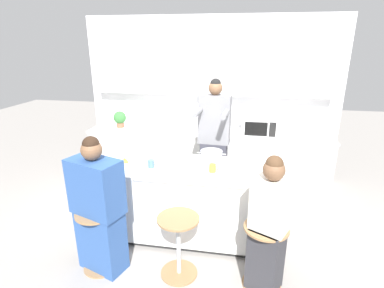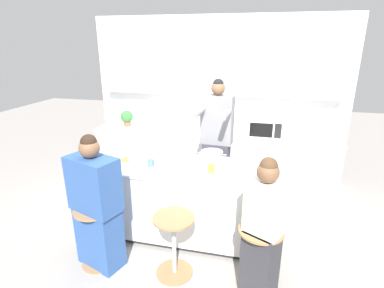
% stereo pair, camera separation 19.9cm
% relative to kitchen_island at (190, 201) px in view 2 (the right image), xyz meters
% --- Properties ---
extents(ground_plane, '(16.00, 16.00, 0.00)m').
position_rel_kitchen_island_xyz_m(ground_plane, '(0.00, 0.00, -0.46)').
color(ground_plane, gray).
extents(wall_back, '(4.24, 0.22, 2.70)m').
position_rel_kitchen_island_xyz_m(wall_back, '(0.00, 1.87, 1.08)').
color(wall_back, white).
rests_on(wall_back, ground_plane).
extents(back_counter, '(3.93, 0.68, 0.89)m').
position_rel_kitchen_island_xyz_m(back_counter, '(0.00, 1.55, -0.01)').
color(back_counter, white).
rests_on(back_counter, ground_plane).
extents(kitchen_island, '(2.09, 0.82, 0.91)m').
position_rel_kitchen_island_xyz_m(kitchen_island, '(0.00, 0.00, 0.00)').
color(kitchen_island, black).
rests_on(kitchen_island, ground_plane).
extents(bar_stool_leftmost, '(0.42, 0.42, 0.66)m').
position_rel_kitchen_island_xyz_m(bar_stool_leftmost, '(-0.83, -0.74, -0.07)').
color(bar_stool_leftmost, '#997047').
rests_on(bar_stool_leftmost, ground_plane).
extents(bar_stool_center, '(0.42, 0.42, 0.66)m').
position_rel_kitchen_island_xyz_m(bar_stool_center, '(0.00, -0.70, -0.07)').
color(bar_stool_center, '#997047').
rests_on(bar_stool_center, ground_plane).
extents(bar_stool_rightmost, '(0.42, 0.42, 0.66)m').
position_rel_kitchen_island_xyz_m(bar_stool_rightmost, '(0.83, -0.71, -0.07)').
color(bar_stool_rightmost, '#997047').
rests_on(bar_stool_rightmost, ground_plane).
extents(person_cooking, '(0.45, 0.60, 1.85)m').
position_rel_kitchen_island_xyz_m(person_cooking, '(0.20, 0.68, 0.46)').
color(person_cooking, '#383842').
rests_on(person_cooking, ground_plane).
extents(person_wrapped_blanket, '(0.58, 0.44, 1.46)m').
position_rel_kitchen_island_xyz_m(person_wrapped_blanket, '(-0.81, -0.74, 0.23)').
color(person_wrapped_blanket, '#2D5193').
rests_on(person_wrapped_blanket, ground_plane).
extents(person_seated_near, '(0.39, 0.37, 1.38)m').
position_rel_kitchen_island_xyz_m(person_seated_near, '(0.85, -0.74, 0.18)').
color(person_seated_near, '#333338').
rests_on(person_seated_near, ground_plane).
extents(cooking_pot, '(0.35, 0.27, 0.14)m').
position_rel_kitchen_island_xyz_m(cooking_pot, '(0.22, 0.20, 0.52)').
color(cooking_pot, '#B7BABC').
rests_on(cooking_pot, kitchen_island).
extents(fruit_bowl, '(0.24, 0.24, 0.07)m').
position_rel_kitchen_island_xyz_m(fruit_bowl, '(0.56, -0.05, 0.48)').
color(fruit_bowl, white).
rests_on(fruit_bowl, kitchen_island).
extents(coffee_cup_near, '(0.11, 0.08, 0.09)m').
position_rel_kitchen_island_xyz_m(coffee_cup_near, '(0.26, -0.11, 0.50)').
color(coffee_cup_near, orange).
rests_on(coffee_cup_near, kitchen_island).
extents(coffee_cup_far, '(0.11, 0.07, 0.09)m').
position_rel_kitchen_island_xyz_m(coffee_cup_far, '(-0.44, -0.10, 0.50)').
color(coffee_cup_far, '#4C7099').
rests_on(coffee_cup_far, kitchen_island).
extents(banana_bunch, '(0.17, 0.12, 0.05)m').
position_rel_kitchen_island_xyz_m(banana_bunch, '(-0.82, -0.02, 0.47)').
color(banana_bunch, yellow).
rests_on(banana_bunch, kitchen_island).
extents(microwave, '(0.54, 0.35, 0.28)m').
position_rel_kitchen_island_xyz_m(microwave, '(0.82, 1.50, 0.57)').
color(microwave, white).
rests_on(microwave, back_counter).
extents(potted_plant, '(0.21, 0.21, 0.28)m').
position_rel_kitchen_island_xyz_m(potted_plant, '(-1.51, 1.55, 0.58)').
color(potted_plant, '#93563D').
rests_on(potted_plant, back_counter).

